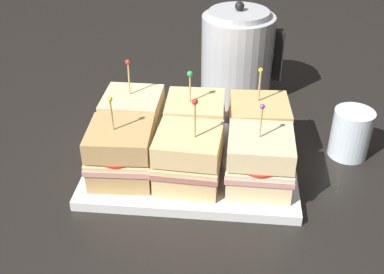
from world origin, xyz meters
TOP-DOWN VIEW (x-y plane):
  - ground_plane at (0.00, 0.00)m, footprint 6.00×6.00m
  - serving_platter at (0.00, 0.00)m, footprint 0.38×0.28m
  - sandwich_front_left at (-0.12, -0.06)m, footprint 0.12×0.12m
  - sandwich_front_center at (0.00, -0.06)m, footprint 0.12×0.12m
  - sandwich_front_right at (0.12, -0.06)m, footprint 0.11×0.11m
  - sandwich_back_left at (-0.12, 0.06)m, footprint 0.11×0.11m
  - sandwich_back_center at (0.00, 0.06)m, footprint 0.11×0.11m
  - sandwich_back_right at (0.12, 0.06)m, footprint 0.12×0.12m
  - kettle_steel at (0.07, 0.30)m, footprint 0.18×0.16m
  - drinking_glass at (0.29, 0.07)m, footprint 0.07×0.07m

SIDE VIEW (x-z plane):
  - ground_plane at x=0.00m, z-range 0.00..0.00m
  - serving_platter at x=0.00m, z-range 0.00..0.02m
  - drinking_glass at x=0.29m, z-range 0.00..0.09m
  - sandwich_back_right at x=0.12m, z-range -0.02..0.14m
  - sandwich_back_center at x=0.00m, z-range -0.01..0.14m
  - sandwich_back_left at x=-0.12m, z-range -0.02..0.15m
  - sandwich_front_left at x=-0.12m, z-range -0.01..0.15m
  - sandwich_front_center at x=0.00m, z-range -0.02..0.15m
  - sandwich_front_right at x=0.12m, z-range -0.01..0.14m
  - kettle_steel at x=0.07m, z-range -0.01..0.21m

